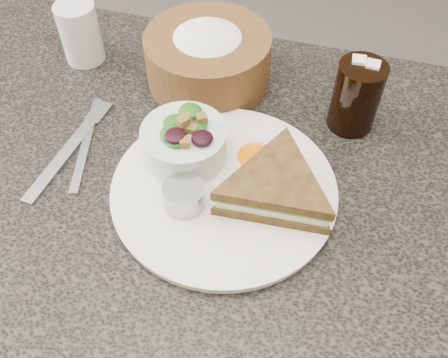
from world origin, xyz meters
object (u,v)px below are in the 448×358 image
bread_basket (208,51)px  cola_glass (357,93)px  water_glass (80,33)px  dining_table (198,291)px  sandwich (276,187)px  dinner_plate (224,190)px  dressing_ramekin (184,196)px  salad_bowl (184,139)px

bread_basket → cola_glass: size_ratio=1.66×
cola_glass → water_glass: size_ratio=1.20×
dining_table → cola_glass: cola_glass is taller
dining_table → sandwich: (0.13, -0.02, 0.41)m
dining_table → water_glass: 0.54m
dinner_plate → dressing_ramekin: (-0.04, -0.04, 0.02)m
dressing_ramekin → water_glass: bearing=135.9°
dressing_ramekin → cola_glass: 0.30m
cola_glass → water_glass: 0.47m
dining_table → water_glass: size_ratio=9.82×
dinner_plate → salad_bowl: bearing=149.7°
sandwich → water_glass: 0.45m
dressing_ramekin → bread_basket: size_ratio=0.28×
dinner_plate → dressing_ramekin: 0.06m
sandwich → bread_basket: (-0.16, 0.23, 0.02)m
dinner_plate → salad_bowl: size_ratio=2.54×
dining_table → dressing_ramekin: size_ratio=17.70×
dinner_plate → bread_basket: 0.25m
dinner_plate → dressing_ramekin: dressing_ramekin is taller
water_glass → cola_glass: bearing=-4.7°
dinner_plate → bread_basket: bread_basket is taller
salad_bowl → water_glass: 0.31m
bread_basket → water_glass: bearing=-179.2°
cola_glass → water_glass: cola_glass is taller
salad_bowl → cola_glass: 0.26m
bread_basket → water_glass: (-0.22, -0.00, -0.01)m
dining_table → cola_glass: size_ratio=8.19×
salad_bowl → cola_glass: bearing=33.2°
bread_basket → sandwich: bearing=-54.5°
dressing_ramekin → cola_glass: size_ratio=0.46×
salad_bowl → bread_basket: size_ratio=0.59×
dressing_ramekin → bread_basket: 0.27m
dinner_plate → water_glass: size_ratio=3.00×
dressing_ramekin → water_glass: (-0.27, 0.26, 0.02)m
water_glass → bread_basket: bearing=0.8°
dinner_plate → water_glass: bearing=144.8°
dinner_plate → bread_basket: size_ratio=1.51×
salad_bowl → cola_glass: cola_glass is taller
dinner_plate → sandwich: size_ratio=1.71×
sandwich → cola_glass: (0.08, 0.18, 0.02)m
salad_bowl → water_glass: size_ratio=1.18×
salad_bowl → cola_glass: (0.22, 0.14, 0.01)m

